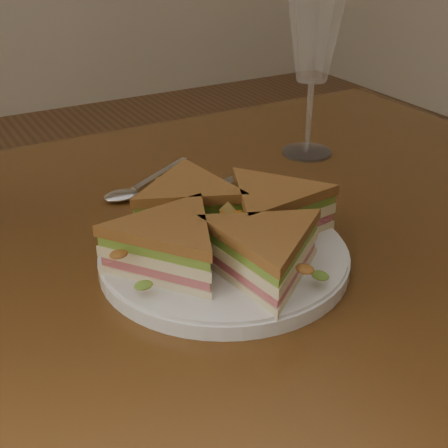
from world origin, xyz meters
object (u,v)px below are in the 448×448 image
at_px(knife, 181,203).
at_px(table, 195,299).
at_px(sandwich_wedges, 224,228).
at_px(wine_glass, 314,43).
at_px(spoon, 131,190).
at_px(plate, 224,257).

bearing_deg(knife, table, -123.09).
bearing_deg(sandwich_wedges, wine_glass, 39.06).
relative_size(sandwich_wedges, wine_glass, 1.25).
height_order(spoon, wine_glass, wine_glass).
height_order(plate, sandwich_wedges, sandwich_wedges).
xyz_separation_m(plate, knife, (0.02, 0.16, -0.01)).
bearing_deg(sandwich_wedges, table, 87.64).
bearing_deg(spoon, knife, -88.13).
bearing_deg(wine_glass, spoon, -179.52).
relative_size(table, knife, 5.75).
xyz_separation_m(spoon, knife, (0.04, -0.07, -0.00)).
relative_size(plate, sandwich_wedges, 0.91).
height_order(sandwich_wedges, knife, sandwich_wedges).
distance_m(plate, knife, 0.16).
bearing_deg(plate, spoon, 94.93).
xyz_separation_m(sandwich_wedges, wine_glass, (0.28, 0.23, 0.13)).
height_order(plate, wine_glass, wine_glass).
height_order(plate, spoon, plate).
bearing_deg(spoon, plate, -116.14).
distance_m(sandwich_wedges, spoon, 0.23).
bearing_deg(knife, wine_glass, -2.61).
bearing_deg(knife, spoon, 105.19).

